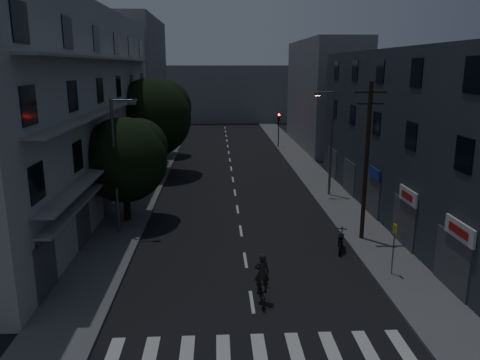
{
  "coord_description": "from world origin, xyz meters",
  "views": [
    {
      "loc": [
        -1.46,
        -16.37,
        9.96
      ],
      "look_at": [
        0.0,
        12.0,
        3.0
      ],
      "focal_mm": 35.0,
      "sensor_mm": 36.0,
      "label": 1
    }
  ],
  "objects": [
    {
      "name": "building_far_left",
      "position": [
        -12.0,
        48.0,
        8.0
      ],
      "size": [
        6.0,
        20.0,
        16.0
      ],
      "primitive_type": "cube",
      "color": "slate",
      "rests_on": "ground"
    },
    {
      "name": "street_lamp_right",
      "position": [
        7.2,
        18.55,
        4.6
      ],
      "size": [
        1.51,
        0.25,
        8.0
      ],
      "color": "#55595C",
      "rests_on": "sidewalk_right"
    },
    {
      "name": "building_far_end",
      "position": [
        0.0,
        70.0,
        5.0
      ],
      "size": [
        24.0,
        8.0,
        10.0
      ],
      "primitive_type": "cube",
      "color": "slate",
      "rests_on": "ground"
    },
    {
      "name": "crosswalk",
      "position": [
        -0.0,
        -2.0,
        0.0
      ],
      "size": [
        10.9,
        3.0,
        0.01
      ],
      "color": "beige",
      "rests_on": "ground"
    },
    {
      "name": "tree_far",
      "position": [
        -7.39,
        36.09,
        4.05
      ],
      "size": [
        5.03,
        5.03,
        6.22
      ],
      "color": "black",
      "rests_on": "sidewalk_left"
    },
    {
      "name": "utility_pole",
      "position": [
        6.98,
        9.03,
        4.87
      ],
      "size": [
        1.8,
        0.24,
        9.0
      ],
      "color": "black",
      "rests_on": "sidewalk_right"
    },
    {
      "name": "traffic_signal_far_right",
      "position": [
        6.27,
        40.85,
        3.1
      ],
      "size": [
        0.28,
        0.37,
        4.1
      ],
      "color": "black",
      "rests_on": "sidewalk_right"
    },
    {
      "name": "sidewalk_right",
      "position": [
        7.5,
        25.0,
        0.07
      ],
      "size": [
        3.0,
        90.0,
        0.15
      ],
      "primitive_type": "cube",
      "color": "#565659",
      "rests_on": "ground"
    },
    {
      "name": "street_lamp_left_near",
      "position": [
        -7.3,
        10.81,
        4.6
      ],
      "size": [
        1.51,
        0.25,
        8.0
      ],
      "color": "#53545A",
      "rests_on": "sidewalk_left"
    },
    {
      "name": "building_far_right",
      "position": [
        12.0,
        42.0,
        6.5
      ],
      "size": [
        6.0,
        20.0,
        13.0
      ],
      "primitive_type": "cube",
      "color": "slate",
      "rests_on": "ground"
    },
    {
      "name": "building_left",
      "position": [
        -11.98,
        18.0,
        6.99
      ],
      "size": [
        7.0,
        36.0,
        14.0
      ],
      "color": "#A5A5A0",
      "rests_on": "ground"
    },
    {
      "name": "lane_markings",
      "position": [
        0.0,
        31.25,
        0.01
      ],
      "size": [
        0.15,
        60.5,
        0.01
      ],
      "color": "beige",
      "rests_on": "ground"
    },
    {
      "name": "tree_mid",
      "position": [
        -7.21,
        26.68,
        5.64
      ],
      "size": [
        7.14,
        7.14,
        8.78
      ],
      "color": "black",
      "rests_on": "sidewalk_left"
    },
    {
      "name": "building_right",
      "position": [
        11.99,
        14.0,
        5.5
      ],
      "size": [
        6.19,
        28.0,
        11.0
      ],
      "color": "#2A3139",
      "rests_on": "ground"
    },
    {
      "name": "cyclist",
      "position": [
        0.42,
        1.97,
        0.76
      ],
      "size": [
        0.65,
        1.78,
        2.25
      ],
      "rotation": [
        0.0,
        0.0,
        0.0
      ],
      "color": "black",
      "rests_on": "ground"
    },
    {
      "name": "traffic_signal_far_left",
      "position": [
        -6.68,
        40.37,
        3.1
      ],
      "size": [
        0.28,
        0.37,
        4.1
      ],
      "color": "black",
      "rests_on": "sidewalk_left"
    },
    {
      "name": "street_lamp_left_far",
      "position": [
        -7.18,
        31.5,
        4.6
      ],
      "size": [
        1.51,
        0.25,
        8.0
      ],
      "color": "#53555A",
      "rests_on": "sidewalk_left"
    },
    {
      "name": "motorcycle",
      "position": [
        5.34,
        7.51,
        0.49
      ],
      "size": [
        0.83,
        1.85,
        1.23
      ],
      "rotation": [
        0.0,
        0.0,
        -0.32
      ],
      "color": "black",
      "rests_on": "ground"
    },
    {
      "name": "sidewalk_left",
      "position": [
        -7.5,
        25.0,
        0.07
      ],
      "size": [
        3.0,
        90.0,
        0.15
      ],
      "primitive_type": "cube",
      "color": "#565659",
      "rests_on": "ground"
    },
    {
      "name": "ground",
      "position": [
        0.0,
        25.0,
        0.0
      ],
      "size": [
        160.0,
        160.0,
        0.0
      ],
      "primitive_type": "plane",
      "color": "black",
      "rests_on": "ground"
    },
    {
      "name": "bus_stop_sign",
      "position": [
        6.94,
        4.13,
        1.89
      ],
      "size": [
        0.06,
        0.35,
        2.52
      ],
      "color": "#595B60",
      "rests_on": "sidewalk_right"
    },
    {
      "name": "tree_near",
      "position": [
        -7.25,
        13.17,
        4.34
      ],
      "size": [
        5.43,
        5.43,
        6.7
      ],
      "color": "black",
      "rests_on": "sidewalk_left"
    }
  ]
}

